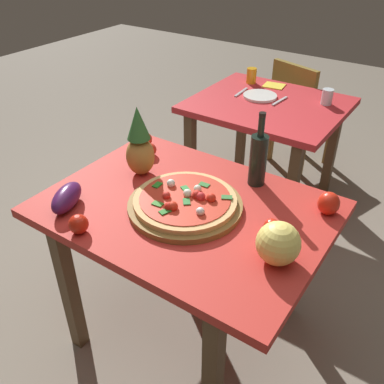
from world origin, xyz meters
name	(u,v)px	position (x,y,z in m)	size (l,w,h in m)	color
ground_plane	(187,325)	(0.00, 0.00, 0.00)	(10.00, 10.00, 0.00)	gray
display_table	(186,224)	(0.00, 0.00, 0.66)	(1.15, 0.85, 0.76)	#513A24
background_table	(267,119)	(-0.21, 1.22, 0.64)	(0.93, 0.82, 0.76)	#513A24
dining_chair	(299,109)	(-0.23, 1.86, 0.48)	(0.51, 0.51, 0.85)	olive
pizza_board	(185,205)	(0.01, -0.02, 0.77)	(0.47, 0.47, 0.03)	olive
pizza	(185,200)	(0.01, -0.02, 0.80)	(0.42, 0.42, 0.06)	#E2AB67
wine_bottle	(258,158)	(0.16, 0.32, 0.88)	(0.08, 0.08, 0.34)	black
pineapple_left	(140,145)	(-0.32, 0.09, 0.90)	(0.13, 0.13, 0.33)	#B2813A
melon	(278,243)	(0.45, -0.09, 0.83)	(0.15, 0.15, 0.15)	#ECD868
bell_pepper	(329,203)	(0.50, 0.28, 0.80)	(0.09, 0.09, 0.10)	red
eggplant	(67,198)	(-0.39, -0.28, 0.80)	(0.20, 0.09, 0.09)	#47184B
tomato_near_board	(78,224)	(-0.23, -0.37, 0.79)	(0.08, 0.08, 0.08)	red
tomato_at_corner	(150,150)	(-0.39, 0.25, 0.79)	(0.06, 0.06, 0.06)	red
tomato_beside_pepper	(145,139)	(-0.48, 0.32, 0.79)	(0.07, 0.07, 0.07)	red
tomato_by_bottle	(272,227)	(0.37, 0.03, 0.79)	(0.06, 0.06, 0.06)	red
drinking_glass_juice	(251,76)	(-0.48, 1.48, 0.81)	(0.07, 0.07, 0.10)	gold
drinking_glass_water	(327,97)	(0.10, 1.40, 0.80)	(0.07, 0.07, 0.10)	silver
dinner_plate	(260,96)	(-0.30, 1.27, 0.76)	(0.22, 0.22, 0.02)	white
fork_utensil	(241,92)	(-0.44, 1.27, 0.76)	(0.02, 0.18, 0.01)	silver
knife_utensil	(280,101)	(-0.16, 1.27, 0.76)	(0.02, 0.18, 0.01)	silver
napkin_folded	(274,86)	(-0.31, 1.52, 0.76)	(0.14, 0.12, 0.01)	yellow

